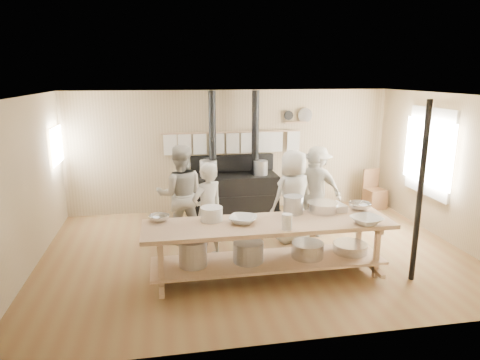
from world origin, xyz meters
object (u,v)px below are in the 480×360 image
Objects in this scene: chair at (374,197)px; roasting_pan at (329,208)px; cook_by_window at (317,184)px; prep_table at (268,244)px; cook_far_left at (207,212)px; cook_center at (293,197)px; cook_right at (313,194)px; cook_left at (181,194)px; stove at (234,190)px.

chair is 3.36m from roasting_pan.
chair is at bearing 55.00° from cook_by_window.
chair is 1.77× the size of roasting_pan.
cook_far_left is (-0.80, 0.80, 0.28)m from prep_table.
chair is (2.39, 1.58, -0.58)m from cook_center.
cook_right is 0.85m from cook_by_window.
cook_left is at bearing -97.40° from cook_far_left.
stove reaches higher than chair.
stove reaches higher than cook_left.
cook_left is 1.06× the size of cook_center.
cook_far_left is 3.27× the size of roasting_pan.
prep_table is 2.75m from cook_by_window.
prep_table is 2.17× the size of cook_center.
cook_far_left is 2.77m from cook_by_window.
cook_center is 1.00m from roasting_pan.
prep_table is at bearing 128.78° from cook_left.
stove is 2.91m from roasting_pan.
stove is at bearing -172.15° from cook_by_window.
roasting_pan is at bearing -137.06° from chair.
cook_far_left is at bearing 134.75° from prep_table.
stove is 5.33× the size of roasting_pan.
cook_by_window is at bearing -146.86° from cook_center.
cook_far_left is 0.99× the size of cook_right.
stove is 2.37m from cook_far_left.
cook_right is at bearing -51.92° from stove.
cook_by_window is at bearing 55.29° from prep_table.
cook_by_window is (1.56, -0.76, 0.25)m from stove.
prep_table is at bearing -145.04° from chair.
cook_by_window is at bearing -109.09° from cook_right.
cook_center is at bearing 164.17° from cook_far_left.
cook_right is at bearing -80.57° from cook_by_window.
cook_right is at bearing -151.84° from chair.
stove is at bearing 89.96° from prep_table.
cook_center is at bearing -66.12° from stove.
cook_right is at bearing -174.01° from cook_center.
cook_center is 1.08× the size of cook_by_window.
cook_far_left is at bearing -109.80° from stove.
cook_center is at bearing 28.85° from cook_right.
cook_far_left is 0.91× the size of cook_left.
cook_right is 1.05× the size of cook_by_window.
prep_table is 1.93m from cook_right.
cook_left reaches higher than cook_far_left.
cook_right reaches higher than chair.
cook_center is at bearing 59.23° from prep_table.
cook_left is 1.98m from cook_center.
cook_by_window is (0.79, 0.96, -0.06)m from cook_center.
cook_center is (0.77, -1.73, 0.31)m from stove.
roasting_pan is at bearing -68.79° from stove.
chair is at bearing 174.47° from cook_far_left.
prep_table is at bearing -90.04° from stove.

